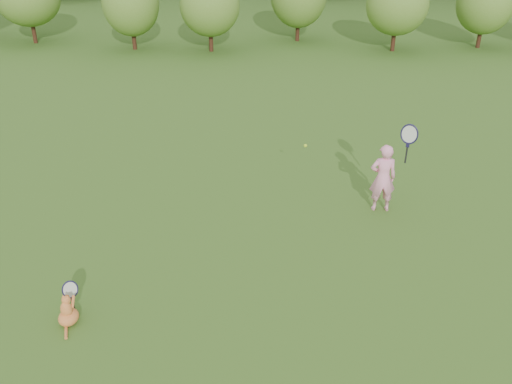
# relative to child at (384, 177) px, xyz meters

# --- Properties ---
(ground) EXTENTS (100.00, 100.00, 0.00)m
(ground) POSITION_rel_child_xyz_m (-2.30, -1.52, -0.63)
(ground) COLOR #2F5618
(ground) RESTS_ON ground
(shrub_row) EXTENTS (28.00, 3.00, 2.80)m
(shrub_row) POSITION_rel_child_xyz_m (-2.30, 11.48, 0.77)
(shrub_row) COLOR #5C7B26
(shrub_row) RESTS_ON ground
(child) EXTENTS (0.66, 0.39, 1.79)m
(child) POSITION_rel_child_xyz_m (0.00, 0.00, 0.00)
(child) COLOR pink
(child) RESTS_ON ground
(cat) EXTENTS (0.33, 0.59, 0.57)m
(cat) POSITION_rel_child_xyz_m (-4.40, -2.94, -0.41)
(cat) COLOR #D65B29
(cat) RESTS_ON ground
(tennis_ball) EXTENTS (0.06, 0.06, 0.06)m
(tennis_ball) POSITION_rel_child_xyz_m (-1.27, 0.55, 0.31)
(tennis_ball) COLOR #B6E61B
(tennis_ball) RESTS_ON ground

